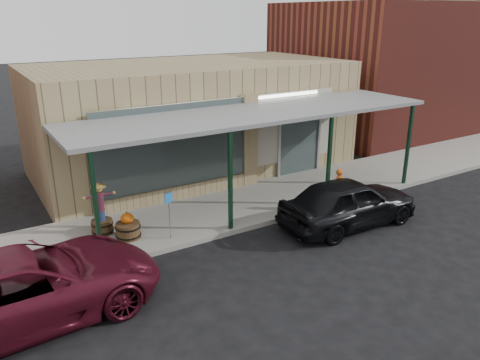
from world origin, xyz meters
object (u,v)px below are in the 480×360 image
barrel_scarecrow (101,216)px  handicap_sign (169,210)px  parked_sedan (349,202)px  car_maroon (26,287)px  barrel_pumpkin (128,228)px

barrel_scarecrow → handicap_sign: bearing=-63.0°
parked_sedan → car_maroon: bearing=91.0°
barrel_pumpkin → parked_sedan: bearing=-21.4°
barrel_scarecrow → handicap_sign: size_ratio=1.14×
barrel_scarecrow → car_maroon: (-2.36, -2.95, 0.10)m
parked_sedan → car_maroon: (-8.79, 0.04, 0.02)m
parked_sedan → car_maroon: car_maroon is taller
barrel_scarecrow → car_maroon: size_ratio=0.28×
barrel_scarecrow → parked_sedan: size_ratio=0.34×
barrel_pumpkin → car_maroon: (-2.87, -2.28, 0.33)m
car_maroon → parked_sedan: bearing=-94.6°
handicap_sign → parked_sedan: parked_sedan is taller
barrel_scarecrow → parked_sedan: 7.09m
barrel_pumpkin → car_maroon: size_ratio=0.16×
handicap_sign → car_maroon: size_ratio=0.24×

